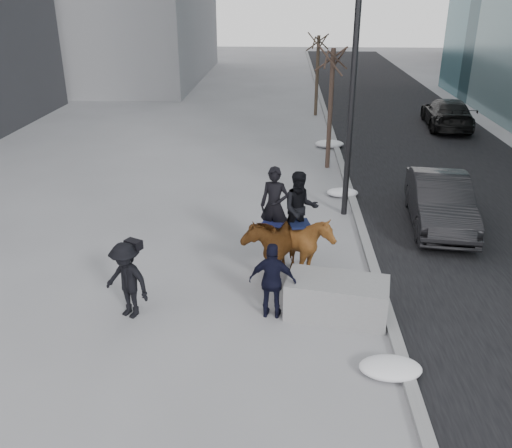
# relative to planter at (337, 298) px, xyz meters

# --- Properties ---
(ground) EXTENTS (120.00, 120.00, 0.00)m
(ground) POSITION_rel_planter_xyz_m (-1.85, 0.32, -0.44)
(ground) COLOR gray
(ground) RESTS_ON ground
(road) EXTENTS (8.00, 90.00, 0.01)m
(road) POSITION_rel_planter_xyz_m (5.15, 10.32, -0.43)
(road) COLOR black
(road) RESTS_ON ground
(curb) EXTENTS (0.25, 90.00, 0.12)m
(curb) POSITION_rel_planter_xyz_m (1.15, 10.32, -0.38)
(curb) COLOR gray
(curb) RESTS_ON ground
(planter) EXTENTS (2.35, 1.49, 0.87)m
(planter) POSITION_rel_planter_xyz_m (0.00, 0.00, 0.00)
(planter) COLOR gray
(planter) RESTS_ON ground
(car_near) EXTENTS (2.08, 4.78, 1.53)m
(car_near) POSITION_rel_planter_xyz_m (3.51, 5.20, 0.33)
(car_near) COLOR black
(car_near) RESTS_ON ground
(car_far) EXTENTS (2.56, 5.32, 1.50)m
(car_far) POSITION_rel_planter_xyz_m (7.16, 18.05, 0.31)
(car_far) COLOR black
(car_far) RESTS_ON ground
(tree_near) EXTENTS (1.20, 1.20, 5.14)m
(tree_near) POSITION_rel_planter_xyz_m (0.55, 10.87, 2.13)
(tree_near) COLOR #362720
(tree_near) RESTS_ON ground
(tree_far) EXTENTS (1.20, 1.20, 4.82)m
(tree_far) POSITION_rel_planter_xyz_m (0.55, 20.75, 1.97)
(tree_far) COLOR #3B2F22
(tree_far) RESTS_ON ground
(mounted_left) EXTENTS (1.55, 2.36, 2.81)m
(mounted_left) POSITION_rel_planter_xyz_m (-1.42, 1.71, 0.61)
(mounted_left) COLOR #4D280F
(mounted_left) RESTS_ON ground
(mounted_right) EXTENTS (1.71, 1.85, 2.71)m
(mounted_right) POSITION_rel_planter_xyz_m (-0.80, 1.71, 0.65)
(mounted_right) COLOR #512A10
(mounted_right) RESTS_ON ground
(feeder) EXTENTS (1.07, 0.91, 1.75)m
(feeder) POSITION_rel_planter_xyz_m (-1.41, -0.11, 0.44)
(feeder) COLOR black
(feeder) RESTS_ON ground
(camera_crew) EXTENTS (1.31, 1.09, 1.75)m
(camera_crew) POSITION_rel_planter_xyz_m (-4.55, -0.24, 0.45)
(camera_crew) COLOR black
(camera_crew) RESTS_ON ground
(lamppost) EXTENTS (0.25, 1.73, 9.09)m
(lamppost) POSITION_rel_planter_xyz_m (0.75, 5.80, 4.56)
(lamppost) COLOR black
(lamppost) RESTS_ON ground
(snow_piles) EXTENTS (1.30, 16.66, 0.33)m
(snow_piles) POSITION_rel_planter_xyz_m (0.85, 7.25, -0.28)
(snow_piles) COLOR white
(snow_piles) RESTS_ON ground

